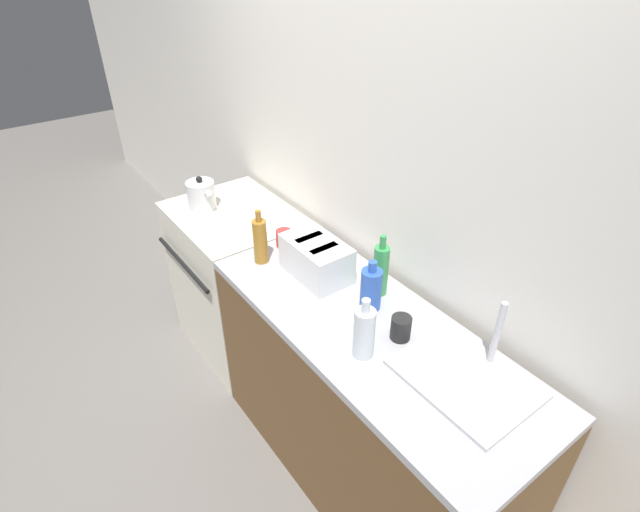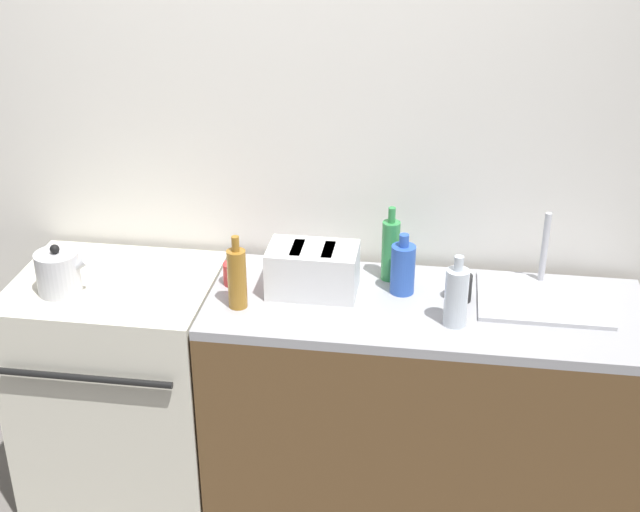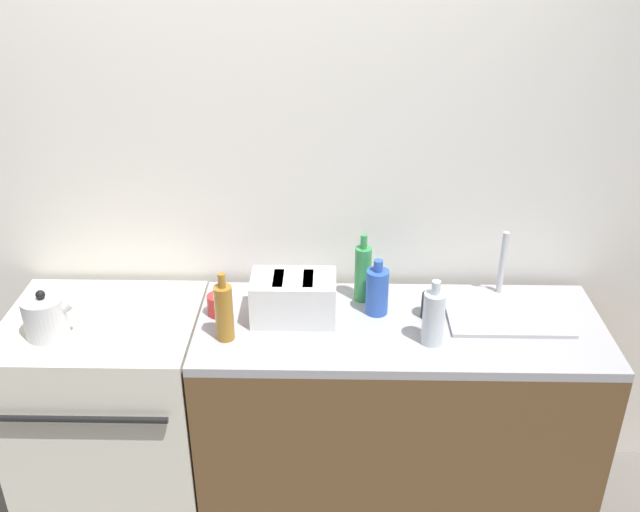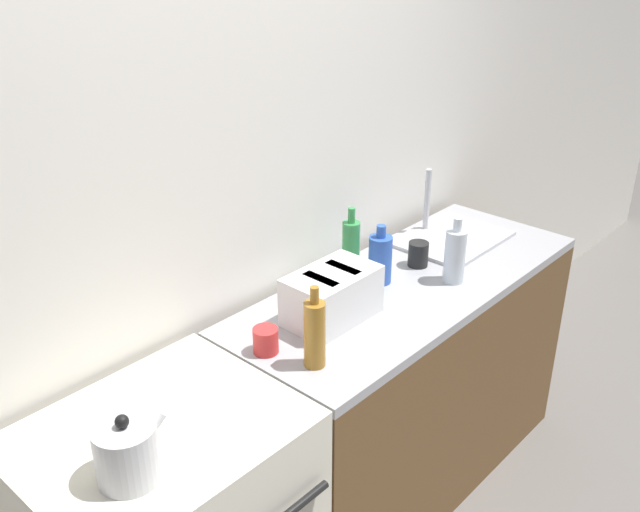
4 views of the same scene
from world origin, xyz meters
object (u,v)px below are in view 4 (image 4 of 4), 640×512
(toaster, at_px, (332,296))
(bottle_amber, at_px, (315,333))
(bottle_clear, at_px, (455,255))
(cup_black, at_px, (418,254))
(bottle_green, at_px, (351,249))
(bottle_blue, at_px, (380,259))
(kettle, at_px, (127,452))
(cup_red, at_px, (266,340))

(toaster, xyz_separation_m, bottle_amber, (-0.24, -0.14, 0.03))
(bottle_clear, xyz_separation_m, cup_black, (0.02, 0.17, -0.06))
(toaster, height_order, bottle_green, bottle_green)
(bottle_clear, bearing_deg, toaster, 162.91)
(bottle_clear, bearing_deg, bottle_blue, 133.55)
(kettle, bearing_deg, bottle_clear, -0.83)
(bottle_amber, bearing_deg, cup_black, 11.78)
(kettle, distance_m, bottle_amber, 0.65)
(cup_red, bearing_deg, bottle_blue, 2.48)
(toaster, distance_m, bottle_blue, 0.32)
(kettle, relative_size, bottle_amber, 0.72)
(cup_black, height_order, cup_red, cup_black)
(toaster, bearing_deg, bottle_clear, -17.09)
(bottle_green, bearing_deg, kettle, -166.63)
(bottle_amber, height_order, bottle_green, bottle_green)
(bottle_green, xyz_separation_m, cup_black, (0.26, -0.12, -0.07))
(bottle_blue, bearing_deg, bottle_clear, -46.45)
(kettle, bearing_deg, toaster, 8.59)
(bottle_amber, distance_m, cup_red, 0.18)
(bottle_amber, relative_size, cup_black, 2.77)
(bottle_clear, distance_m, bottle_blue, 0.27)
(bottle_amber, xyz_separation_m, bottle_clear, (0.75, -0.01, -0.01))
(toaster, relative_size, bottle_blue, 1.40)
(bottle_blue, xyz_separation_m, cup_black, (0.21, -0.03, -0.05))
(kettle, xyz_separation_m, bottle_green, (1.16, 0.28, 0.04))
(cup_black, bearing_deg, bottle_green, 154.25)
(cup_black, bearing_deg, kettle, -173.92)
(bottle_clear, bearing_deg, bottle_green, 129.12)
(bottle_amber, bearing_deg, toaster, 30.79)
(bottle_clear, bearing_deg, cup_black, 84.10)
(bottle_clear, bearing_deg, cup_red, 167.80)
(kettle, height_order, cup_black, kettle)
(bottle_clear, relative_size, bottle_blue, 1.12)
(cup_red, bearing_deg, kettle, -165.84)
(bottle_clear, distance_m, bottle_green, 0.38)
(bottle_green, bearing_deg, toaster, -152.08)
(bottle_clear, relative_size, cup_red, 3.05)
(toaster, bearing_deg, cup_black, 1.73)
(bottle_amber, distance_m, bottle_clear, 0.75)
(toaster, height_order, bottle_amber, bottle_amber)
(toaster, xyz_separation_m, bottle_clear, (0.51, -0.16, 0.02))
(bottle_green, bearing_deg, cup_red, -167.49)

